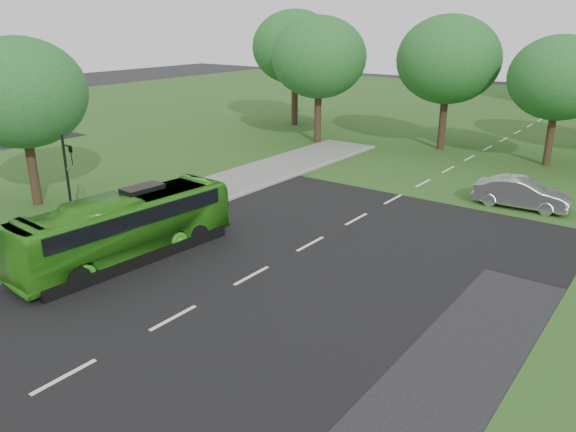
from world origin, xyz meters
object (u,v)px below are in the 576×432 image
at_px(sedan, 522,193).
at_px(tree_park_f, 295,47).
at_px(tree_park_a, 319,57).
at_px(tree_park_b, 448,60).
at_px(traffic_light, 69,174).
at_px(tree_park_c, 559,78).
at_px(bus, 126,227).
at_px(tree_side_near, 21,93).

bearing_deg(sedan, tree_park_f, 57.82).
xyz_separation_m(tree_park_f, sedan, (23.82, -12.87, -6.16)).
height_order(tree_park_a, tree_park_b, tree_park_b).
bearing_deg(sedan, traffic_light, 129.60).
bearing_deg(tree_park_b, tree_park_c, -3.57).
distance_m(tree_park_a, bus, 25.25).
distance_m(tree_park_a, traffic_light, 23.27).
xyz_separation_m(tree_park_f, traffic_light, (7.51, -28.30, -4.39)).
bearing_deg(bus, tree_side_near, 173.85).
bearing_deg(tree_side_near, tree_park_a, 82.05).
bearing_deg(sedan, tree_park_c, 2.36).
xyz_separation_m(tree_park_b, sedan, (8.76, -10.85, -5.77)).
xyz_separation_m(tree_park_b, bus, (-2.40, -27.24, -5.22)).
bearing_deg(tree_park_a, tree_park_f, 138.67).
relative_size(bus, traffic_light, 2.21).
relative_size(tree_park_b, tree_side_near, 1.13).
relative_size(tree_park_c, tree_side_near, 0.98).
bearing_deg(tree_park_f, tree_park_b, -7.62).
bearing_deg(tree_park_a, sedan, -22.87).
bearing_deg(traffic_light, sedan, 64.53).
bearing_deg(tree_side_near, tree_park_f, 96.35).
bearing_deg(tree_park_c, sedan, -83.84).
bearing_deg(tree_park_f, sedan, -28.38).
bearing_deg(traffic_light, tree_park_c, 80.64).
distance_m(tree_side_near, bus, 10.73).
bearing_deg(tree_park_c, tree_park_f, 173.74).
distance_m(tree_park_b, bus, 27.83).
relative_size(tree_park_f, traffic_light, 2.36).
bearing_deg(tree_side_near, bus, -9.96).
xyz_separation_m(bus, sedan, (11.16, 16.38, -0.56)).
xyz_separation_m(tree_park_c, tree_side_near, (-19.64, -25.07, 0.09)).
xyz_separation_m(tree_park_c, traffic_light, (-15.19, -25.80, -3.19)).
distance_m(tree_park_c, bus, 28.92).
bearing_deg(tree_park_c, tree_side_near, -128.07).
bearing_deg(tree_park_f, bus, -66.59).
height_order(tree_park_f, traffic_light, tree_park_f).
height_order(tree_park_b, bus, tree_park_b).
bearing_deg(tree_park_a, tree_park_c, 10.02).
bearing_deg(tree_park_c, bus, -110.56).
relative_size(sedan, traffic_light, 1.09).
bearing_deg(tree_park_c, tree_park_a, -169.98).
bearing_deg(tree_side_near, tree_park_b, 64.85).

